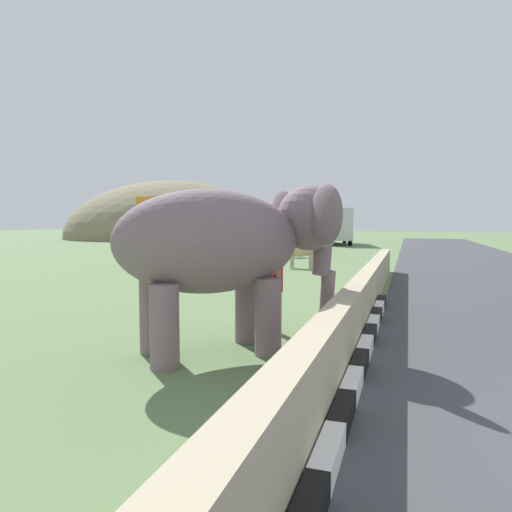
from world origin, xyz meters
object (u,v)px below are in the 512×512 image
object	(u,v)px
bus_white	(336,223)
cow_near	(300,250)
person_handler	(273,286)
bus_orange	(199,224)
elephant	(230,243)
cow_mid	(251,246)
cow_far	(292,243)
bus_teal	(270,224)

from	to	relation	value
bus_white	cow_near	size ratio (longest dim) A/B	4.46
person_handler	bus_orange	world-z (taller)	bus_orange
elephant	bus_white	xyz separation A→B (m)	(38.10, 4.10, 0.25)
cow_near	cow_mid	distance (m)	4.71
bus_orange	bus_white	xyz separation A→B (m)	(21.03, -4.79, 0.00)
cow_far	bus_teal	bearing A→B (deg)	26.89
bus_teal	cow_mid	world-z (taller)	bus_teal
bus_white	cow_mid	size ratio (longest dim) A/B	4.44
cow_near	elephant	bearing A→B (deg)	-171.62
cow_far	elephant	bearing A→B (deg)	-168.65
person_handler	bus_white	size ratio (longest dim) A/B	0.20
elephant	bus_teal	xyz separation A→B (m)	(27.67, 7.80, 0.25)
elephant	bus_teal	bearing A→B (deg)	15.74
bus_orange	cow_mid	bearing A→B (deg)	-91.70
bus_teal	bus_white	xyz separation A→B (m)	(10.43, -3.69, -0.00)
bus_white	cow_mid	distance (m)	21.21
bus_white	cow_far	distance (m)	17.80
bus_white	cow_near	bearing A→B (deg)	-175.15
cow_near	bus_white	bearing A→B (deg)	4.85
bus_teal	bus_white	size ratio (longest dim) A/B	1.19
bus_orange	bus_teal	xyz separation A→B (m)	(10.59, -1.09, 0.00)
bus_white	bus_teal	bearing A→B (deg)	160.50
cow_near	cow_far	size ratio (longest dim) A/B	1.15
bus_white	cow_far	bearing A→B (deg)	-179.93
bus_teal	cow_near	world-z (taller)	bus_teal
elephant	cow_mid	xyz separation A→B (m)	(16.98, 5.65, -0.96)
person_handler	bus_teal	distance (m)	27.40
bus_teal	cow_far	distance (m)	8.30
elephant	bus_teal	size ratio (longest dim) A/B	0.38
elephant	cow_mid	size ratio (longest dim) A/B	2.03
person_handler	cow_mid	distance (m)	16.56
bus_orange	cow_far	distance (m)	5.94
person_handler	bus_white	bearing A→B (deg)	6.85
cow_mid	cow_far	size ratio (longest dim) A/B	1.16
bus_orange	cow_mid	distance (m)	3.46
elephant	bus_orange	distance (m)	19.26
bus_orange	cow_near	bearing A→B (deg)	-114.69
bus_white	cow_far	size ratio (longest dim) A/B	5.13
bus_teal	cow_mid	distance (m)	10.97
bus_white	bus_orange	bearing A→B (deg)	167.17
person_handler	bus_teal	bearing A→B (deg)	17.19
cow_mid	cow_far	bearing A→B (deg)	-24.95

